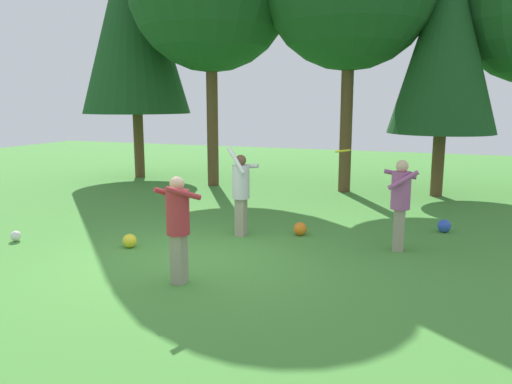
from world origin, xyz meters
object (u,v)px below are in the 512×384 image
Objects in this scene: ball_blue at (444,226)px; tree_right at (446,37)px; person_thrower at (241,188)px; tree_far_left at (133,16)px; person_bystander at (178,221)px; ball_yellow at (130,241)px; person_catcher at (401,198)px; ball_orange at (300,229)px; ball_white at (16,236)px; frisbee at (343,151)px.

ball_blue is 0.04× the size of tree_right.
tree_far_left reaches higher than person_thrower.
tree_right reaches higher than person_thrower.
person_bystander reaches higher than ball_yellow.
ball_blue reaches higher than ball_yellow.
person_thrower is 2.33m from ball_yellow.
person_bystander is at bearing -35.82° from ball_yellow.
tree_far_left is at bearing 140.80° from person_thrower.
person_catcher is at bearing -32.16° from tree_far_left.
tree_far_left reaches higher than person_catcher.
ball_orange is 5.49m from ball_white.
person_bystander reaches higher than ball_orange.
ball_blue is at bearing 25.28° from ball_orange.
frisbee is at bearing -0.00° from person_bystander.
person_thrower reaches higher than ball_orange.
person_thrower is 6.70× the size of ball_orange.
ball_white is (-3.88, -1.90, -0.86)m from person_thrower.
person_bystander is 0.18× the size of tree_far_left.
frisbee is 6.69m from tree_right.
ball_orange is (1.10, 0.43, -0.83)m from person_thrower.
ball_white is (-7.66, -3.60, -0.03)m from ball_blue.
tree_far_left is at bearing 143.37° from ball_orange.
ball_blue is 0.03× the size of tree_far_left.
person_bystander is 9.84m from tree_right.
ball_yellow is 0.96× the size of ball_orange.
frisbee is 1.96m from ball_orange.
person_thrower is 1.12× the size of person_bystander.
tree_far_left is at bearing 72.22° from person_bystander.
ball_orange is (-1.92, 0.36, -0.83)m from person_catcher.
frisbee reaches higher than person_bystander.
ball_yellow is (-1.74, 1.25, -0.81)m from person_bystander.
tree_far_left is at bearing 107.19° from ball_white.
ball_orange is (0.95, 3.17, -0.81)m from person_bystander.
tree_right reaches higher than frisbee.
tree_far_left is 1.26× the size of tree_right.
person_thrower is 4.40m from ball_white.
person_bystander is (-2.87, -2.81, -0.03)m from person_catcher.
person_bystander is 11.71m from tree_far_left.
tree_far_left reaches higher than ball_orange.
frisbee reaches higher than ball_orange.
tree_far_left is (-10.09, 4.23, 5.31)m from ball_blue.
person_bystander is at bearing -111.57° from tree_right.
person_catcher is 7.22m from ball_white.
person_catcher reaches higher than ball_orange.
person_catcher is at bearing -9.97° from person_bystander.
person_thrower is 3.02m from person_catcher.
ball_blue is 8.46m from ball_white.
ball_yellow is 6.24m from ball_blue.
tree_far_left is 9.91m from tree_right.
person_bystander is 4.21× the size of frisbee.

